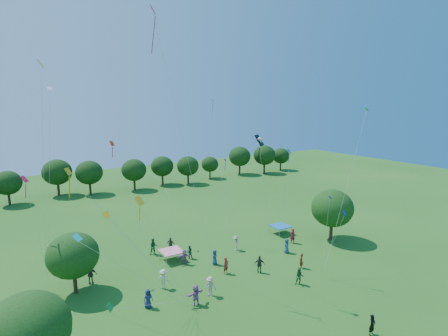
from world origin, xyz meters
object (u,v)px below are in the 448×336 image
near_tree_east (332,208)px  tent_red_stripe (171,251)px  tent_blue (280,226)px  near_tree_north (73,255)px  pirate_kite (260,144)px  man_in_black (372,325)px  near_tree_west (27,331)px  red_high_kite (163,59)px

near_tree_east → tent_red_stripe: 19.82m
near_tree_east → tent_blue: (-3.98, 4.80, -3.00)m
near_tree_east → near_tree_north: bearing=173.5°
tent_red_stripe → pirate_kite: pirate_kite is taller
tent_red_stripe → man_in_black: (7.43, -18.97, -0.24)m
tent_red_stripe → man_in_black: 20.38m
man_in_black → near_tree_west: bearing=153.9°
pirate_kite → near_tree_east: bearing=18.3°
tent_red_stripe → red_high_kite: red_high_kite is taller
near_tree_north → near_tree_west: bearing=-110.5°
tent_blue → pirate_kite: (-10.99, -9.74, 12.16)m
red_high_kite → pirate_kite: bearing=-46.4°
near_tree_west → near_tree_east: bearing=12.2°
near_tree_west → man_in_black: (21.14, -6.99, -3.18)m
pirate_kite → tent_blue: bearing=41.5°
near_tree_west → tent_red_stripe: size_ratio=2.77×
near_tree_north → pirate_kite: pirate_kite is taller
near_tree_west → pirate_kite: pirate_kite is taller
man_in_black → near_tree_east: bearing=42.8°
near_tree_east → tent_blue: bearing=129.6°
near_tree_west → near_tree_north: (3.88, 10.37, -0.45)m
near_tree_north → man_in_black: 24.63m
near_tree_north → pirate_kite: 18.78m
near_tree_north → tent_red_stripe: size_ratio=2.51×
tent_blue → pirate_kite: 19.07m
man_in_black → pirate_kite: bearing=102.8°
near_tree_west → tent_blue: (28.70, 11.86, -2.94)m
pirate_kite → red_high_kite: bearing=133.6°
near_tree_west → man_in_black: 22.49m
tent_red_stripe → near_tree_east: bearing=-14.5°
man_in_black → pirate_kite: size_ratio=0.13×
man_in_black → red_high_kite: size_ratio=0.07×
near_tree_west → red_high_kite: red_high_kite is taller
near_tree_east → tent_blue: size_ratio=2.87×
near_tree_north → red_high_kite: (8.04, -2.17, 16.68)m
tent_blue → pirate_kite: pirate_kite is taller
pirate_kite → red_high_kite: (-5.78, 6.08, 7.01)m
near_tree_east → man_in_black: bearing=-129.4°
near_tree_east → near_tree_west: bearing=-167.8°
tent_red_stripe → pirate_kite: (4.00, -9.86, 12.16)m
near_tree_west → tent_blue: bearing=22.5°
near_tree_east → pirate_kite: 18.23m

